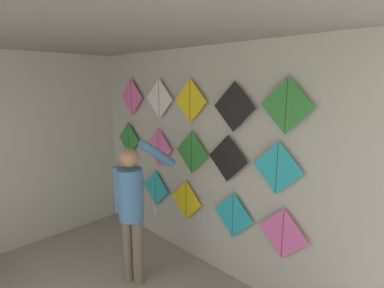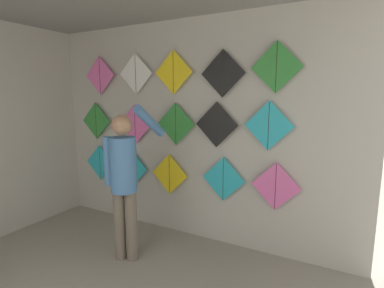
{
  "view_description": "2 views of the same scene",
  "coord_description": "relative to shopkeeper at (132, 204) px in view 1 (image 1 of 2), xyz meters",
  "views": [
    {
      "loc": [
        2.66,
        1.23,
        2.38
      ],
      "look_at": [
        0.28,
        3.65,
        1.68
      ],
      "focal_mm": 28.0,
      "sensor_mm": 36.0,
      "label": 1
    },
    {
      "loc": [
        2.08,
        0.6,
        1.88
      ],
      "look_at": [
        0.41,
        3.65,
        1.3
      ],
      "focal_mm": 28.0,
      "sensor_mm": 36.0,
      "label": 2
    }
  ],
  "objects": [
    {
      "name": "kite_13",
      "position": [
        0.81,
        0.83,
        1.12
      ],
      "size": [
        0.55,
        0.01,
        0.55
      ],
      "color": "black"
    },
    {
      "name": "ceiling_slab",
      "position": [
        0.12,
        -1.09,
        1.82
      ],
      "size": [
        4.69,
        4.75,
        0.04
      ],
      "primitive_type": "cube",
      "color": "gray"
    },
    {
      "name": "kite_8",
      "position": [
        0.74,
        0.83,
        0.52
      ],
      "size": [
        0.55,
        0.01,
        0.55
      ],
      "color": "black"
    },
    {
      "name": "kite_1",
      "position": [
        -0.6,
        0.83,
        -0.22
      ],
      "size": [
        0.55,
        0.04,
        0.76
      ],
      "color": "#28B2C6"
    },
    {
      "name": "kite_7",
      "position": [
        0.16,
        0.83,
        0.5
      ],
      "size": [
        0.55,
        0.01,
        0.55
      ],
      "color": "#338C38"
    },
    {
      "name": "kite_4",
      "position": [
        1.47,
        0.83,
        -0.14
      ],
      "size": [
        0.55,
        0.01,
        0.55
      ],
      "color": "pink"
    },
    {
      "name": "kite_3",
      "position": [
        0.84,
        0.83,
        -0.15
      ],
      "size": [
        0.55,
        0.01,
        0.55
      ],
      "color": "#28B2C6"
    },
    {
      "name": "kite_2",
      "position": [
        0.05,
        0.83,
        -0.19
      ],
      "size": [
        0.55,
        0.01,
        0.55
      ],
      "color": "yellow"
    },
    {
      "name": "kite_12",
      "position": [
        0.13,
        0.83,
        1.15
      ],
      "size": [
        0.55,
        0.01,
        0.55
      ],
      "color": "yellow"
    },
    {
      "name": "kite_5",
      "position": [
        -1.27,
        0.83,
        0.48
      ],
      "size": [
        0.55,
        0.01,
        0.55
      ],
      "color": "#338C38"
    },
    {
      "name": "kite_9",
      "position": [
        1.36,
        0.83,
        0.54
      ],
      "size": [
        0.55,
        0.01,
        0.55
      ],
      "color": "#28B2C6"
    },
    {
      "name": "kite_11",
      "position": [
        -0.47,
        0.83,
        1.15
      ],
      "size": [
        0.55,
        0.01,
        0.55
      ],
      "color": "white"
    },
    {
      "name": "kite_6",
      "position": [
        -0.51,
        0.83,
        0.46
      ],
      "size": [
        0.55,
        0.01,
        0.55
      ],
      "color": "pink"
    },
    {
      "name": "kite_10",
      "position": [
        -1.14,
        0.83,
        1.15
      ],
      "size": [
        0.55,
        0.01,
        0.55
      ],
      "color": "pink"
    },
    {
      "name": "shopkeeper",
      "position": [
        0.0,
        0.0,
        0.0
      ],
      "size": [
        0.43,
        0.67,
        1.77
      ],
      "rotation": [
        0.0,
        0.0,
        0.32
      ],
      "color": "#726656",
      "rests_on": "ground"
    },
    {
      "name": "back_panel",
      "position": [
        0.12,
        0.92,
        0.4
      ],
      "size": [
        4.69,
        0.06,
        2.8
      ],
      "primitive_type": "cube",
      "color": "#BCB7AD",
      "rests_on": "ground"
    },
    {
      "name": "kite_14",
      "position": [
        1.42,
        0.83,
        1.16
      ],
      "size": [
        0.55,
        0.01,
        0.55
      ],
      "color": "#338C38"
    },
    {
      "name": "kite_0",
      "position": [
        -1.23,
        0.83,
        -0.17
      ],
      "size": [
        0.55,
        0.01,
        0.55
      ],
      "color": "#28B2C6"
    }
  ]
}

